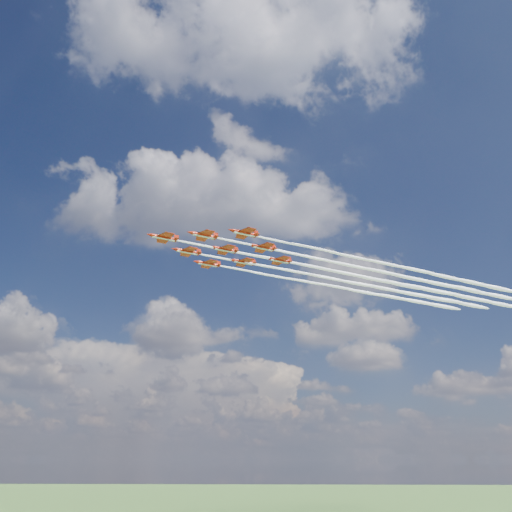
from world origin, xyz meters
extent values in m
cylinder|color=#A71B09|center=(-14.46, -14.55, 80.93)|extent=(6.87, 4.58, 1.01)
cone|color=#A71B09|center=(-18.44, -16.87, 80.93)|extent=(2.10, 1.80, 1.01)
cone|color=#A71B09|center=(-10.73, -12.37, 80.93)|extent=(1.66, 1.49, 0.92)
ellipsoid|color=black|center=(-16.05, -15.48, 81.35)|extent=(2.08, 1.69, 0.66)
cube|color=#A71B09|center=(-14.07, -14.32, 80.89)|extent=(6.81, 8.80, 0.13)
cube|color=#A71B09|center=(-11.28, -12.70, 80.93)|extent=(2.78, 3.51, 0.11)
cube|color=#A71B09|center=(-11.13, -12.61, 81.76)|extent=(1.34, 0.85, 1.66)
cube|color=white|center=(-14.46, -14.55, 80.47)|extent=(6.38, 4.19, 0.11)
cylinder|color=#A71B09|center=(-2.21, -15.58, 80.93)|extent=(6.87, 4.58, 1.01)
cone|color=#A71B09|center=(-6.18, -17.90, 80.93)|extent=(2.10, 1.80, 1.01)
cone|color=#A71B09|center=(1.53, -13.40, 80.93)|extent=(1.66, 1.49, 0.92)
ellipsoid|color=black|center=(-3.80, -16.51, 81.35)|extent=(2.08, 1.69, 0.66)
cube|color=#A71B09|center=(-1.81, -15.35, 80.89)|extent=(6.81, 8.80, 0.13)
cube|color=#A71B09|center=(0.97, -13.73, 80.93)|extent=(2.78, 3.51, 0.11)
cube|color=#A71B09|center=(1.13, -13.64, 81.76)|extent=(1.34, 0.85, 1.66)
cube|color=white|center=(-2.21, -15.58, 80.47)|extent=(6.38, 4.19, 0.11)
cylinder|color=#A71B09|center=(-9.32, -3.38, 80.93)|extent=(6.87, 4.58, 1.01)
cone|color=#A71B09|center=(-13.29, -5.70, 80.93)|extent=(2.10, 1.80, 1.01)
cone|color=#A71B09|center=(-5.58, -1.20, 80.93)|extent=(1.66, 1.49, 0.92)
ellipsoid|color=black|center=(-10.91, -4.31, 81.35)|extent=(2.08, 1.69, 0.66)
cube|color=#A71B09|center=(-8.92, -3.15, 80.89)|extent=(6.81, 8.80, 0.13)
cube|color=#A71B09|center=(-6.13, -1.53, 80.93)|extent=(2.78, 3.51, 0.11)
cube|color=#A71B09|center=(-5.98, -1.44, 81.76)|extent=(1.34, 0.85, 1.66)
cube|color=white|center=(-9.32, -3.38, 80.47)|extent=(6.38, 4.19, 0.11)
cylinder|color=#A71B09|center=(10.05, -16.61, 80.93)|extent=(6.87, 4.58, 1.01)
cone|color=#A71B09|center=(6.07, -18.93, 80.93)|extent=(2.10, 1.80, 1.01)
cone|color=#A71B09|center=(13.79, -14.43, 80.93)|extent=(1.66, 1.49, 0.92)
ellipsoid|color=black|center=(8.46, -17.54, 81.35)|extent=(2.08, 1.69, 0.66)
cube|color=#A71B09|center=(10.45, -16.38, 80.89)|extent=(6.81, 8.80, 0.13)
cube|color=#A71B09|center=(13.23, -14.76, 80.93)|extent=(2.78, 3.51, 0.11)
cube|color=#A71B09|center=(13.39, -14.66, 81.76)|extent=(1.34, 0.85, 1.66)
cube|color=white|center=(10.05, -16.61, 80.47)|extent=(6.38, 4.19, 0.11)
cylinder|color=#A71B09|center=(2.94, -4.41, 80.93)|extent=(6.87, 4.58, 1.01)
cone|color=#A71B09|center=(-1.03, -6.73, 80.93)|extent=(2.10, 1.80, 1.01)
cone|color=#A71B09|center=(6.68, -2.23, 80.93)|extent=(1.66, 1.49, 0.92)
ellipsoid|color=black|center=(1.35, -5.34, 81.35)|extent=(2.08, 1.69, 0.66)
cube|color=#A71B09|center=(3.34, -4.18, 80.89)|extent=(6.81, 8.80, 0.13)
cube|color=#A71B09|center=(6.12, -2.56, 80.93)|extent=(2.78, 3.51, 0.11)
cube|color=#A71B09|center=(6.28, -2.47, 81.76)|extent=(1.34, 0.85, 1.66)
cube|color=white|center=(2.94, -4.41, 80.47)|extent=(6.38, 4.19, 0.11)
cylinder|color=#A71B09|center=(-4.17, 7.79, 80.93)|extent=(6.87, 4.58, 1.01)
cone|color=#A71B09|center=(-8.14, 5.47, 80.93)|extent=(2.10, 1.80, 1.01)
cone|color=#A71B09|center=(-0.43, 9.97, 80.93)|extent=(1.66, 1.49, 0.92)
ellipsoid|color=black|center=(-5.76, 6.86, 81.35)|extent=(2.08, 1.69, 0.66)
cube|color=#A71B09|center=(-3.77, 8.02, 80.89)|extent=(6.81, 8.80, 0.13)
cube|color=#A71B09|center=(-0.98, 9.64, 80.93)|extent=(2.78, 3.51, 0.11)
cube|color=#A71B09|center=(-0.83, 9.73, 81.76)|extent=(1.34, 0.85, 1.66)
cube|color=white|center=(-4.17, 7.79, 80.47)|extent=(6.38, 4.19, 0.11)
cylinder|color=#A71B09|center=(15.20, -5.44, 80.93)|extent=(6.87, 4.58, 1.01)
cone|color=#A71B09|center=(11.22, -7.76, 80.93)|extent=(2.10, 1.80, 1.01)
cone|color=#A71B09|center=(18.94, -3.26, 80.93)|extent=(1.66, 1.49, 0.92)
ellipsoid|color=black|center=(13.61, -6.37, 81.35)|extent=(2.08, 1.69, 0.66)
cube|color=#A71B09|center=(15.60, -5.21, 80.89)|extent=(6.81, 8.80, 0.13)
cube|color=#A71B09|center=(18.38, -3.59, 80.93)|extent=(2.78, 3.51, 0.11)
cube|color=#A71B09|center=(18.54, -3.49, 81.76)|extent=(1.34, 0.85, 1.66)
cube|color=white|center=(15.20, -5.44, 80.47)|extent=(6.38, 4.19, 0.11)
cylinder|color=#A71B09|center=(8.09, 6.76, 80.93)|extent=(6.87, 4.58, 1.01)
cone|color=#A71B09|center=(4.12, 4.44, 80.93)|extent=(2.10, 1.80, 1.01)
cone|color=#A71B09|center=(11.83, 8.94, 80.93)|extent=(1.66, 1.49, 0.92)
ellipsoid|color=black|center=(6.50, 5.83, 81.35)|extent=(2.08, 1.69, 0.66)
cube|color=#A71B09|center=(8.49, 6.99, 80.89)|extent=(6.81, 8.80, 0.13)
cube|color=#A71B09|center=(11.27, 8.61, 80.93)|extent=(2.78, 3.51, 0.11)
cube|color=#A71B09|center=(11.43, 8.71, 81.76)|extent=(1.34, 0.85, 1.66)
cube|color=white|center=(8.09, 6.76, 80.47)|extent=(6.38, 4.19, 0.11)
cylinder|color=#A71B09|center=(20.35, 5.73, 80.93)|extent=(6.87, 4.58, 1.01)
cone|color=#A71B09|center=(16.37, 3.41, 80.93)|extent=(2.10, 1.80, 1.01)
cone|color=#A71B09|center=(24.09, 7.91, 80.93)|extent=(1.66, 1.49, 0.92)
ellipsoid|color=black|center=(18.76, 4.80, 81.35)|extent=(2.08, 1.69, 0.66)
cube|color=#A71B09|center=(20.75, 5.96, 80.89)|extent=(6.81, 8.80, 0.13)
cube|color=#A71B09|center=(23.53, 7.58, 80.93)|extent=(2.78, 3.51, 0.11)
cube|color=#A71B09|center=(23.69, 7.68, 81.76)|extent=(1.34, 0.85, 1.66)
cube|color=white|center=(20.35, 5.73, 80.47)|extent=(6.38, 4.19, 0.11)
camera|label=1|loc=(20.03, -150.13, 18.74)|focal=35.00mm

